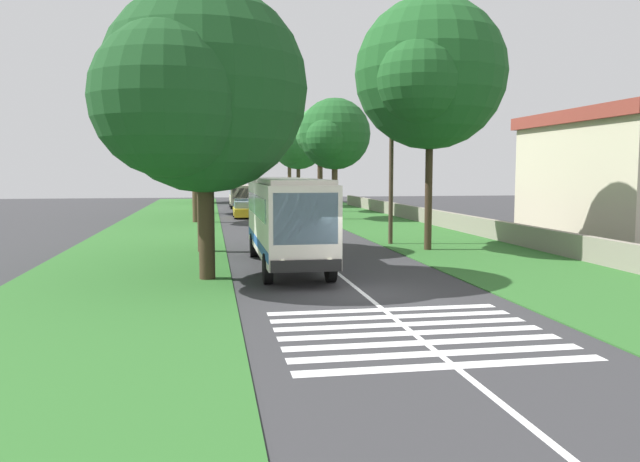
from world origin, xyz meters
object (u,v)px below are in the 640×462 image
coach_bus (286,216)px  trailing_minibus_0 (240,194)px  roadside_tree_right_4 (288,139)px  utility_pole (391,169)px  roadside_tree_right_0 (426,78)px  roadside_tree_right_1 (297,143)px  trailing_car_0 (299,217)px  roadside_tree_left_1 (198,111)px  trailing_car_2 (243,207)px  roadside_tree_left_0 (203,151)px  roadside_tree_left_2 (204,158)px  roadside_tree_right_3 (318,133)px  roadside_building (629,174)px  roadside_tree_left_4 (192,128)px  trailing_car_1 (244,210)px  roadside_tree_left_3 (197,94)px  roadside_tree_right_2 (333,136)px

coach_bus → trailing_minibus_0: size_ratio=1.86×
roadside_tree_right_4 → utility_pole: size_ratio=1.46×
roadside_tree_right_0 → utility_pole: size_ratio=1.58×
roadside_tree_right_1 → coach_bus: bearing=171.7°
trailing_car_0 → roadside_tree_left_1: 17.28m
trailing_car_2 → roadside_tree_right_0: (-29.87, -7.74, 8.05)m
roadside_tree_left_0 → utility_pole: size_ratio=1.10×
roadside_tree_left_2 → roadside_tree_right_1: roadside_tree_right_1 is taller
roadside_tree_right_0 → roadside_tree_right_3: bearing=0.3°
roadside_tree_left_1 → roadside_tree_left_2: roadside_tree_left_1 is taller
trailing_car_0 → roadside_building: bearing=-123.5°
coach_bus → roadside_building: bearing=-69.8°
roadside_tree_left_4 → roadside_tree_right_1: size_ratio=0.99×
roadside_tree_left_1 → roadside_building: size_ratio=0.78×
coach_bus → roadside_tree_right_4: (54.68, -6.78, 6.00)m
utility_pole → trailing_car_0: bearing=14.5°
roadside_tree_right_1 → roadside_tree_left_1: bearing=165.5°
trailing_car_1 → roadside_tree_right_4: roadside_tree_right_4 is taller
roadside_tree_right_3 → trailing_minibus_0: bearing=43.5°
trailing_car_0 → roadside_tree_left_0: 17.17m
roadside_tree_left_2 → trailing_car_0: bearing=-169.0°
roadside_tree_left_3 → roadside_tree_right_2: size_ratio=1.06×
trailing_car_0 → trailing_car_1: size_ratio=1.00×
roadside_tree_left_1 → roadside_tree_left_4: bearing=2.4°
roadside_tree_left_0 → roadside_tree_right_3: roadside_tree_right_3 is taller
trailing_car_2 → roadside_tree_right_3: bearing=-78.8°
roadside_tree_right_1 → roadside_tree_right_3: roadside_tree_right_1 is taller
trailing_car_2 → utility_pole: (-27.24, -6.74, 3.51)m
trailing_car_0 → roadside_tree_left_2: roadside_tree_left_2 is taller
trailing_car_2 → roadside_tree_left_0: roadside_tree_left_0 is taller
trailing_car_2 → roadside_tree_right_2: size_ratio=0.43×
roadside_tree_left_1 → roadside_tree_right_0: 11.54m
trailing_car_1 → roadside_tree_right_0: roadside_tree_right_0 is taller
roadside_tree_left_3 → roadside_tree_right_1: size_ratio=1.00×
trailing_car_2 → roadside_tree_left_2: bearing=9.5°
coach_bus → trailing_car_2: bearing=0.1°
roadside_tree_left_2 → roadside_building: (-48.95, -25.55, -1.90)m
utility_pole → roadside_tree_right_2: bearing=-1.2°
roadside_tree_left_4 → roadside_tree_left_0: bearing=-3.9°
trailing_car_2 → roadside_tree_left_0: 6.45m
roadside_tree_left_0 → roadside_building: 37.12m
roadside_tree_left_2 → roadside_tree_right_3: roadside_tree_right_3 is taller
roadside_tree_left_1 → roadside_tree_left_3: bearing=-179.1°
trailing_car_1 → roadside_building: size_ratio=0.32×
coach_bus → trailing_car_2: 34.50m
roadside_tree_right_4 → roadside_tree_right_1: bearing=179.4°
roadside_tree_right_0 → roadside_building: roadside_tree_right_0 is taller
roadside_tree_right_2 → roadside_tree_right_4: bearing=0.5°
trailing_car_1 → roadside_tree_right_1: size_ratio=0.40×
roadside_tree_left_0 → roadside_tree_right_0: bearing=-159.4°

